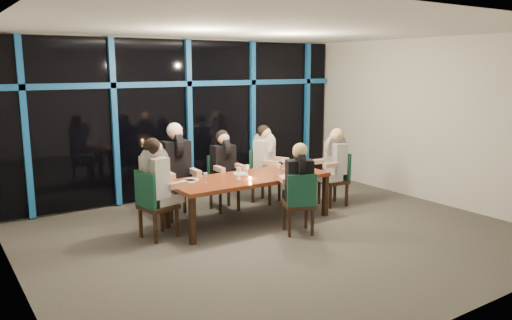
% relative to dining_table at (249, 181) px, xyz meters
% --- Properties ---
extents(room, '(7.04, 7.00, 3.02)m').
position_rel_dining_table_xyz_m(room, '(0.00, -0.80, 1.34)').
color(room, '#514D47').
rests_on(room, ground).
extents(window_wall, '(6.86, 0.43, 2.94)m').
position_rel_dining_table_xyz_m(window_wall, '(0.01, 2.13, 0.87)').
color(window_wall, black).
rests_on(window_wall, ground).
extents(dining_table, '(2.60, 1.00, 0.75)m').
position_rel_dining_table_xyz_m(dining_table, '(0.00, 0.00, 0.00)').
color(dining_table, brown).
rests_on(dining_table, ground).
extents(chair_far_left, '(0.53, 0.53, 1.08)m').
position_rel_dining_table_xyz_m(chair_far_left, '(-0.86, 0.93, -0.08)').
color(chair_far_left, black).
rests_on(chair_far_left, ground).
extents(chair_far_mid, '(0.46, 0.46, 0.96)m').
position_rel_dining_table_xyz_m(chair_far_mid, '(0.01, 0.89, -0.15)').
color(chair_far_mid, black).
rests_on(chair_far_mid, ground).
extents(chair_far_right, '(0.60, 0.60, 0.98)m').
position_rel_dining_table_xyz_m(chair_far_right, '(0.88, 0.91, -0.14)').
color(chair_far_right, black).
rests_on(chair_far_right, ground).
extents(chair_end_left, '(0.56, 0.56, 1.01)m').
position_rel_dining_table_xyz_m(chair_end_left, '(-1.60, 0.09, -0.12)').
color(chair_end_left, black).
rests_on(chair_end_left, ground).
extents(chair_end_right, '(0.49, 0.49, 0.96)m').
position_rel_dining_table_xyz_m(chair_end_right, '(1.88, -0.03, -0.15)').
color(chair_end_right, black).
rests_on(chair_end_right, ground).
extents(chair_near_mid, '(0.58, 0.58, 0.94)m').
position_rel_dining_table_xyz_m(chair_near_mid, '(0.28, -0.94, -0.16)').
color(chair_near_mid, black).
rests_on(chair_near_mid, ground).
extents(diner_far_left, '(0.55, 0.68, 1.05)m').
position_rel_dining_table_xyz_m(diner_far_left, '(-0.86, 0.84, 0.35)').
color(diner_far_left, black).
rests_on(diner_far_left, ground).
extents(diner_far_mid, '(0.49, 0.60, 0.93)m').
position_rel_dining_table_xyz_m(diner_far_mid, '(0.01, 0.80, 0.23)').
color(diner_far_mid, black).
rests_on(diner_far_mid, ground).
extents(diner_far_right, '(0.62, 0.67, 0.95)m').
position_rel_dining_table_xyz_m(diner_far_right, '(0.92, 0.84, 0.25)').
color(diner_far_right, silver).
rests_on(diner_far_right, ground).
extents(diner_end_left, '(0.67, 0.56, 0.99)m').
position_rel_dining_table_xyz_m(diner_end_left, '(-1.52, 0.11, 0.28)').
color(diner_end_left, black).
rests_on(diner_end_left, ground).
extents(diner_end_right, '(0.62, 0.50, 0.93)m').
position_rel_dining_table_xyz_m(diner_end_right, '(1.80, -0.02, 0.23)').
color(diner_end_right, black).
rests_on(diner_end_right, ground).
extents(diner_near_mid, '(0.59, 0.65, 0.92)m').
position_rel_dining_table_xyz_m(diner_near_mid, '(0.32, -0.87, 0.22)').
color(diner_near_mid, black).
rests_on(diner_near_mid, ground).
extents(plate_far_left, '(0.24, 0.24, 0.01)m').
position_rel_dining_table_xyz_m(plate_far_left, '(-0.89, 0.27, 0.08)').
color(plate_far_left, white).
rests_on(plate_far_left, dining_table).
extents(plate_far_mid, '(0.24, 0.24, 0.01)m').
position_rel_dining_table_xyz_m(plate_far_mid, '(-0.01, 0.24, 0.08)').
color(plate_far_mid, white).
rests_on(plate_far_mid, dining_table).
extents(plate_far_right, '(0.24, 0.24, 0.01)m').
position_rel_dining_table_xyz_m(plate_far_right, '(1.15, 0.32, 0.08)').
color(plate_far_right, white).
rests_on(plate_far_right, dining_table).
extents(plate_end_left, '(0.24, 0.24, 0.01)m').
position_rel_dining_table_xyz_m(plate_end_left, '(-0.97, 0.22, 0.08)').
color(plate_end_left, white).
rests_on(plate_end_left, dining_table).
extents(plate_end_right, '(0.24, 0.24, 0.01)m').
position_rel_dining_table_xyz_m(plate_end_right, '(1.24, 0.04, 0.08)').
color(plate_end_right, white).
rests_on(plate_end_right, dining_table).
extents(plate_near_mid, '(0.24, 0.24, 0.01)m').
position_rel_dining_table_xyz_m(plate_near_mid, '(0.54, -0.35, 0.08)').
color(plate_near_mid, white).
rests_on(plate_near_mid, dining_table).
extents(wine_bottle, '(0.07, 0.07, 0.30)m').
position_rel_dining_table_xyz_m(wine_bottle, '(1.00, -0.02, 0.18)').
color(wine_bottle, black).
rests_on(wine_bottle, dining_table).
extents(water_pitcher, '(0.14, 0.12, 0.22)m').
position_rel_dining_table_xyz_m(water_pitcher, '(0.82, -0.27, 0.18)').
color(water_pitcher, white).
rests_on(water_pitcher, dining_table).
extents(tea_light, '(0.05, 0.05, 0.03)m').
position_rel_dining_table_xyz_m(tea_light, '(-0.08, -0.15, 0.08)').
color(tea_light, '#F09D48').
rests_on(tea_light, dining_table).
extents(wine_glass_a, '(0.07, 0.07, 0.18)m').
position_rel_dining_table_xyz_m(wine_glass_a, '(-0.22, -0.05, 0.20)').
color(wine_glass_a, white).
rests_on(wine_glass_a, dining_table).
extents(wine_glass_b, '(0.07, 0.07, 0.17)m').
position_rel_dining_table_xyz_m(wine_glass_b, '(0.02, 0.08, 0.20)').
color(wine_glass_b, silver).
rests_on(wine_glass_b, dining_table).
extents(wine_glass_c, '(0.06, 0.06, 0.16)m').
position_rel_dining_table_xyz_m(wine_glass_c, '(0.54, -0.07, 0.19)').
color(wine_glass_c, silver).
rests_on(wine_glass_c, dining_table).
extents(wine_glass_d, '(0.06, 0.06, 0.16)m').
position_rel_dining_table_xyz_m(wine_glass_d, '(-0.78, 0.01, 0.18)').
color(wine_glass_d, white).
rests_on(wine_glass_d, dining_table).
extents(wine_glass_e, '(0.07, 0.07, 0.18)m').
position_rel_dining_table_xyz_m(wine_glass_e, '(0.83, 0.18, 0.20)').
color(wine_glass_e, silver).
rests_on(wine_glass_e, dining_table).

